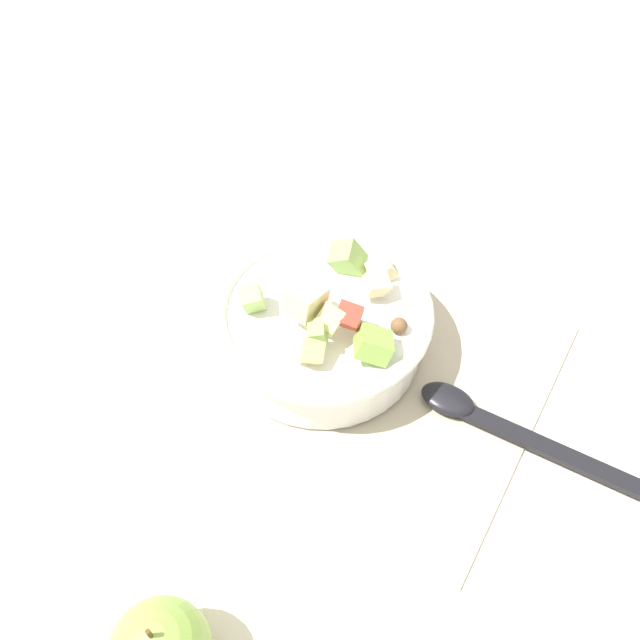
% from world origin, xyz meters
% --- Properties ---
extents(ground_plane, '(2.40, 2.40, 0.00)m').
position_xyz_m(ground_plane, '(0.00, 0.00, 0.00)').
color(ground_plane, silver).
extents(placemat, '(0.45, 0.33, 0.01)m').
position_xyz_m(placemat, '(0.00, 0.00, 0.00)').
color(placemat, '#BCB299').
rests_on(placemat, ground_plane).
extents(salad_bowl, '(0.23, 0.23, 0.11)m').
position_xyz_m(salad_bowl, '(0.01, 0.00, 0.04)').
color(salad_bowl, white).
rests_on(salad_bowl, placemat).
extents(serving_spoon, '(0.23, 0.04, 0.01)m').
position_xyz_m(serving_spoon, '(-0.19, -0.00, 0.01)').
color(serving_spoon, black).
rests_on(serving_spoon, placemat).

